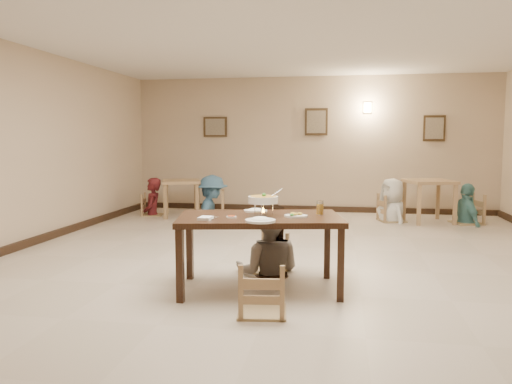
% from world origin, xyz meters
% --- Properties ---
extents(floor, '(10.00, 10.00, 0.00)m').
position_xyz_m(floor, '(0.00, 0.00, 0.00)').
color(floor, beige).
rests_on(floor, ground).
extents(ceiling, '(10.00, 10.00, 0.00)m').
position_xyz_m(ceiling, '(0.00, 0.00, 3.00)').
color(ceiling, silver).
rests_on(ceiling, wall_back).
extents(wall_back, '(10.00, 0.00, 10.00)m').
position_xyz_m(wall_back, '(0.00, 5.00, 1.50)').
color(wall_back, '#BFA78B').
rests_on(wall_back, floor).
extents(wall_front, '(10.00, 0.00, 10.00)m').
position_xyz_m(wall_front, '(0.00, -5.00, 1.50)').
color(wall_front, '#BFA78B').
rests_on(wall_front, floor).
extents(wall_left, '(0.00, 10.00, 10.00)m').
position_xyz_m(wall_left, '(-4.00, 0.00, 1.50)').
color(wall_left, '#BFA78B').
rests_on(wall_left, floor).
extents(baseboard_back, '(8.00, 0.06, 0.12)m').
position_xyz_m(baseboard_back, '(0.00, 4.97, 0.06)').
color(baseboard_back, black).
rests_on(baseboard_back, floor).
extents(baseboard_left, '(0.06, 10.00, 0.12)m').
position_xyz_m(baseboard_left, '(-3.97, 0.00, 0.06)').
color(baseboard_left, black).
rests_on(baseboard_left, floor).
extents(picture_a, '(0.55, 0.04, 0.45)m').
position_xyz_m(picture_a, '(-2.20, 4.96, 1.90)').
color(picture_a, '#322314').
rests_on(picture_a, wall_back).
extents(picture_b, '(0.50, 0.04, 0.60)m').
position_xyz_m(picture_b, '(0.10, 4.96, 2.00)').
color(picture_b, '#322314').
rests_on(picture_b, wall_back).
extents(picture_c, '(0.45, 0.04, 0.55)m').
position_xyz_m(picture_c, '(2.60, 4.96, 1.85)').
color(picture_c, '#322314').
rests_on(picture_c, wall_back).
extents(wall_sconce, '(0.16, 0.05, 0.22)m').
position_xyz_m(wall_sconce, '(1.20, 4.96, 2.30)').
color(wall_sconce, '#FFD88C').
rests_on(wall_sconce, wall_back).
extents(main_table, '(1.86, 1.26, 0.80)m').
position_xyz_m(main_table, '(-0.18, -1.04, 0.72)').
color(main_table, '#321D11').
rests_on(main_table, floor).
extents(chair_far, '(0.41, 0.41, 0.87)m').
position_xyz_m(chair_far, '(-0.19, -0.32, 0.43)').
color(chair_far, tan).
rests_on(chair_far, floor).
extents(chair_near, '(0.44, 0.44, 0.95)m').
position_xyz_m(chair_near, '(-0.04, -1.78, 0.47)').
color(chair_near, tan).
rests_on(chair_near, floor).
extents(main_diner, '(0.84, 0.67, 1.70)m').
position_xyz_m(main_diner, '(-0.18, -0.38, 0.85)').
color(main_diner, gray).
rests_on(main_diner, floor).
extents(curry_warmer, '(0.36, 0.32, 0.29)m').
position_xyz_m(curry_warmer, '(-0.15, -1.01, 0.97)').
color(curry_warmer, silver).
rests_on(curry_warmer, main_table).
extents(rice_plate_far, '(0.26, 0.26, 0.06)m').
position_xyz_m(rice_plate_far, '(-0.28, -0.75, 0.82)').
color(rice_plate_far, white).
rests_on(rice_plate_far, main_table).
extents(rice_plate_near, '(0.30, 0.30, 0.07)m').
position_xyz_m(rice_plate_near, '(-0.11, -1.42, 0.82)').
color(rice_plate_near, white).
rests_on(rice_plate_near, main_table).
extents(fried_plate, '(0.24, 0.24, 0.05)m').
position_xyz_m(fried_plate, '(0.21, -1.06, 0.82)').
color(fried_plate, white).
rests_on(fried_plate, main_table).
extents(chili_dish, '(0.11, 0.11, 0.02)m').
position_xyz_m(chili_dish, '(-0.45, -1.22, 0.81)').
color(chili_dish, white).
rests_on(chili_dish, main_table).
extents(napkin_cutlery, '(0.17, 0.25, 0.03)m').
position_xyz_m(napkin_cutlery, '(-0.68, -1.39, 0.82)').
color(napkin_cutlery, white).
rests_on(napkin_cutlery, main_table).
extents(drink_glass, '(0.08, 0.08, 0.15)m').
position_xyz_m(drink_glass, '(0.45, -0.85, 0.87)').
color(drink_glass, white).
rests_on(drink_glass, main_table).
extents(bg_table_left, '(0.97, 0.97, 0.77)m').
position_xyz_m(bg_table_left, '(-2.63, 3.75, 0.63)').
color(bg_table_left, '#A17E58').
rests_on(bg_table_left, floor).
extents(bg_table_right, '(1.02, 1.02, 0.83)m').
position_xyz_m(bg_table_right, '(2.36, 3.86, 0.69)').
color(bg_table_right, '#A17E58').
rests_on(bg_table_right, floor).
extents(bg_chair_ll, '(0.42, 0.42, 0.89)m').
position_xyz_m(bg_chair_ll, '(-3.29, 3.78, 0.44)').
color(bg_chair_ll, tan).
rests_on(bg_chair_ll, floor).
extents(bg_chair_lr, '(0.49, 0.49, 1.05)m').
position_xyz_m(bg_chair_lr, '(-1.97, 3.74, 0.52)').
color(bg_chair_lr, tan).
rests_on(bg_chair_lr, floor).
extents(bg_chair_rl, '(0.47, 0.47, 1.01)m').
position_xyz_m(bg_chair_rl, '(1.66, 3.86, 0.50)').
color(bg_chair_rl, tan).
rests_on(bg_chair_rl, floor).
extents(bg_chair_rr, '(0.50, 0.50, 1.08)m').
position_xyz_m(bg_chair_rr, '(3.06, 3.82, 0.54)').
color(bg_chair_rr, tan).
rests_on(bg_chair_rr, floor).
extents(bg_diner_a, '(0.50, 0.66, 1.61)m').
position_xyz_m(bg_diner_a, '(-3.29, 3.78, 0.80)').
color(bg_diner_a, '#55171C').
rests_on(bg_diner_a, floor).
extents(bg_diner_b, '(0.76, 1.20, 1.76)m').
position_xyz_m(bg_diner_b, '(-1.97, 3.74, 0.88)').
color(bg_diner_b, '#3E6787').
rests_on(bg_diner_b, floor).
extents(bg_diner_c, '(0.85, 0.99, 1.70)m').
position_xyz_m(bg_diner_c, '(1.66, 3.86, 0.85)').
color(bg_diner_c, silver).
rests_on(bg_diner_c, floor).
extents(bg_diner_d, '(0.60, 0.98, 1.56)m').
position_xyz_m(bg_diner_d, '(3.06, 3.82, 0.78)').
color(bg_diner_d, '#589B9B').
rests_on(bg_diner_d, floor).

